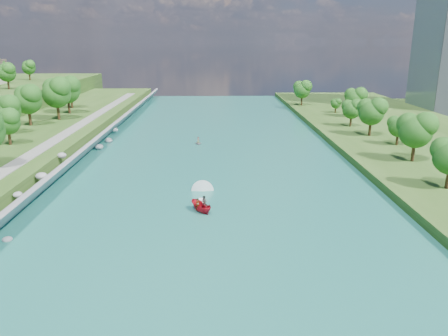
{
  "coord_description": "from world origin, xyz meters",
  "views": [
    {
      "loc": [
        0.86,
        -55.3,
        23.1
      ],
      "look_at": [
        2.3,
        16.03,
        2.5
      ],
      "focal_mm": 35.0,
      "sensor_mm": 36.0,
      "label": 1
    }
  ],
  "objects": [
    {
      "name": "trees_east",
      "position": [
        38.07,
        38.37,
        6.3
      ],
      "size": [
        18.43,
        142.66,
        10.94
      ],
      "color": "#1F5215",
      "rests_on": "berm_east"
    },
    {
      "name": "ground",
      "position": [
        0.0,
        0.0,
        0.0
      ],
      "size": [
        260.0,
        260.0,
        0.0
      ],
      "primitive_type": "plane",
      "color": "#2D5119",
      "rests_on": "ground"
    },
    {
      "name": "river_water",
      "position": [
        0.0,
        20.0,
        0.05
      ],
      "size": [
        55.0,
        240.0,
        0.1
      ],
      "primitive_type": "cube",
      "color": "#196258",
      "rests_on": "ground"
    },
    {
      "name": "motorboat",
      "position": [
        -1.23,
        3.73,
        0.8
      ],
      "size": [
        3.66,
        18.92,
        2.14
      ],
      "rotation": [
        0.0,
        0.0,
        3.77
      ],
      "color": "red",
      "rests_on": "river_water"
    },
    {
      "name": "riprap_bank",
      "position": [
        -25.85,
        19.48,
        1.8
      ],
      "size": [
        4.3,
        236.0,
        4.3
      ],
      "color": "slate",
      "rests_on": "ground"
    },
    {
      "name": "riverside_path",
      "position": [
        -32.5,
        20.0,
        3.55
      ],
      "size": [
        3.0,
        200.0,
        0.1
      ],
      "primitive_type": "cube",
      "color": "gray",
      "rests_on": "berm_west"
    },
    {
      "name": "raft",
      "position": [
        -3.17,
        44.69,
        0.48
      ],
      "size": [
        2.27,
        2.87,
        1.72
      ],
      "rotation": [
        0.0,
        0.0,
        0.17
      ],
      "color": "gray",
      "rests_on": "river_water"
    }
  ]
}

